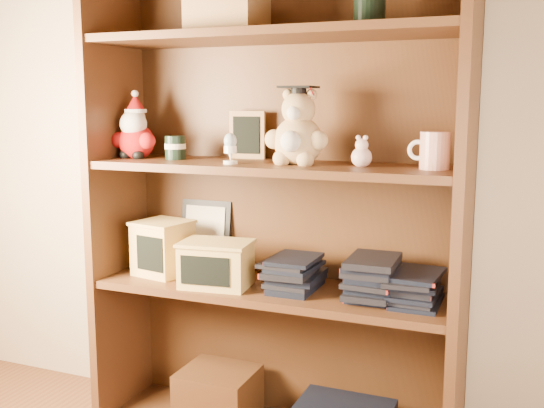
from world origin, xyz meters
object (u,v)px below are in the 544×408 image
Objects in this scene: bookcase at (277,214)px; teacher_mug at (434,151)px; treats_box at (163,247)px; grad_teddy_bear at (298,134)px.

bookcase is 0.55m from teacher_mug.
treats_box is (-0.90, -0.00, -0.36)m from teacher_mug.
grad_teddy_bear is at bearing -178.96° from teacher_mug.
teacher_mug is at bearing -5.80° from bookcase.
grad_teddy_bear reaches higher than teacher_mug.
grad_teddy_bear is 0.41m from teacher_mug.
teacher_mug is 0.97m from treats_box.
grad_teddy_bear is 0.63m from treats_box.
bookcase reaches higher than grad_teddy_bear.
bookcase is 8.07× the size of treats_box.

